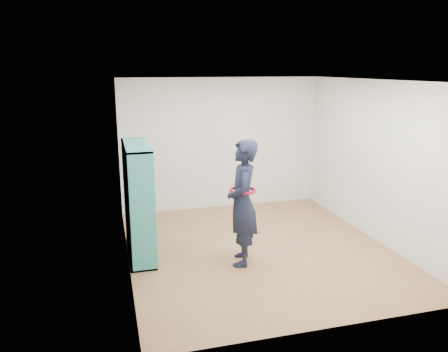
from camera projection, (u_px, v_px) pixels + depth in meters
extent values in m
plane|color=#8A613F|center=(258.00, 249.00, 6.89)|extent=(4.50, 4.50, 0.00)
plane|color=white|center=(262.00, 80.00, 6.26)|extent=(4.50, 4.50, 0.00)
cube|color=silver|center=(124.00, 177.00, 6.07)|extent=(0.02, 4.50, 2.60)
cube|color=silver|center=(376.00, 161.00, 7.08)|extent=(0.02, 4.50, 2.60)
cube|color=silver|center=(222.00, 144.00, 8.68)|extent=(4.00, 0.02, 2.60)
cube|color=silver|center=(334.00, 216.00, 4.47)|extent=(4.00, 0.02, 2.60)
cube|color=teal|center=(142.00, 214.00, 5.92)|extent=(0.37, 0.03, 1.70)
cube|color=teal|center=(135.00, 190.00, 7.09)|extent=(0.37, 0.03, 1.70)
cube|color=teal|center=(141.00, 253.00, 6.70)|extent=(0.37, 1.28, 0.03)
cube|color=teal|center=(136.00, 145.00, 6.30)|extent=(0.37, 1.28, 0.03)
cube|color=teal|center=(127.00, 202.00, 6.46)|extent=(0.03, 1.28, 1.70)
cube|color=teal|center=(140.00, 205.00, 6.31)|extent=(0.35, 0.03, 1.65)
cube|color=teal|center=(137.00, 197.00, 6.69)|extent=(0.35, 0.03, 1.65)
cube|color=teal|center=(140.00, 227.00, 6.60)|extent=(0.35, 1.22, 0.03)
cube|color=teal|center=(138.00, 201.00, 6.50)|extent=(0.35, 1.22, 0.03)
cube|color=teal|center=(137.00, 174.00, 6.40)|extent=(0.35, 1.22, 0.03)
cube|color=beige|center=(145.00, 259.00, 6.30)|extent=(0.23, 0.15, 0.09)
cube|color=black|center=(144.00, 227.00, 6.13)|extent=(0.19, 0.17, 0.30)
cube|color=maroon|center=(143.00, 198.00, 6.03)|extent=(0.19, 0.17, 0.32)
cube|color=silver|center=(141.00, 177.00, 6.00)|extent=(0.23, 0.15, 0.09)
cube|color=navy|center=(143.00, 246.00, 6.62)|extent=(0.19, 0.17, 0.22)
cube|color=brown|center=(142.00, 219.00, 6.51)|extent=(0.19, 0.17, 0.27)
cube|color=#BFB28C|center=(140.00, 197.00, 6.49)|extent=(0.23, 0.15, 0.09)
cube|color=#26594C|center=(139.00, 165.00, 6.32)|extent=(0.19, 0.17, 0.25)
cube|color=beige|center=(141.00, 235.00, 7.00)|extent=(0.19, 0.17, 0.27)
cube|color=black|center=(139.00, 215.00, 6.97)|extent=(0.23, 0.15, 0.06)
cube|color=maroon|center=(138.00, 186.00, 6.80)|extent=(0.19, 0.17, 0.24)
cube|color=silver|center=(137.00, 158.00, 6.69)|extent=(0.19, 0.17, 0.30)
imported|color=black|center=(242.00, 203.00, 6.20)|extent=(0.61, 0.76, 1.82)
torus|color=maroon|center=(243.00, 190.00, 6.15)|extent=(0.47, 0.47, 0.04)
cube|color=silver|center=(232.00, 193.00, 6.24)|extent=(0.01, 0.11, 0.14)
cube|color=black|center=(232.00, 193.00, 6.24)|extent=(0.01, 0.11, 0.14)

